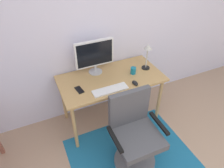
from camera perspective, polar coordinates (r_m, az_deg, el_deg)
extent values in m
cube|color=silver|center=(2.74, -1.85, 16.63)|extent=(6.00, 0.10, 2.60)
cube|color=#1C6792|center=(2.73, 5.14, -18.96)|extent=(1.46, 1.11, 0.01)
cube|color=tan|center=(2.64, -0.27, 1.54)|extent=(1.33, 0.68, 0.03)
cylinder|color=tan|center=(2.55, -10.32, -11.97)|extent=(0.04, 0.04, 0.71)
cylinder|color=tan|center=(2.94, 12.94, -4.43)|extent=(0.04, 0.04, 0.71)
cylinder|color=tan|center=(2.95, -13.36, -4.25)|extent=(0.04, 0.04, 0.71)
cylinder|color=tan|center=(3.29, 7.38, 1.45)|extent=(0.04, 0.04, 0.71)
cylinder|color=#B2B2B7|center=(2.74, -4.61, 3.45)|extent=(0.18, 0.18, 0.01)
cylinder|color=#B2B2B7|center=(2.71, -4.67, 4.37)|extent=(0.04, 0.04, 0.09)
cube|color=white|center=(2.60, -4.91, 8.47)|extent=(0.50, 0.04, 0.35)
cube|color=black|center=(2.58, -4.75, 8.28)|extent=(0.46, 0.00, 0.31)
cube|color=white|center=(2.42, -0.48, -1.61)|extent=(0.43, 0.13, 0.02)
ellipsoid|color=black|center=(2.52, 6.44, 0.29)|extent=(0.06, 0.10, 0.03)
cylinder|color=#147494|center=(2.70, 5.92, 3.74)|extent=(0.07, 0.07, 0.09)
cube|color=black|center=(2.45, -9.09, -1.62)|extent=(0.09, 0.15, 0.01)
cylinder|color=black|center=(2.85, 9.32, 4.50)|extent=(0.11, 0.11, 0.01)
cylinder|color=beige|center=(2.77, 9.62, 7.07)|extent=(0.02, 0.02, 0.28)
cone|color=beige|center=(2.69, 9.99, 10.20)|extent=(0.11, 0.11, 0.06)
cylinder|color=slate|center=(2.66, 6.26, -20.30)|extent=(0.49, 0.49, 0.05)
cylinder|color=slate|center=(2.49, 6.59, -17.72)|extent=(0.06, 0.06, 0.36)
cube|color=#4C4C51|center=(2.31, 6.99, -14.55)|extent=(0.50, 0.50, 0.08)
cube|color=#4C4C51|center=(2.24, 4.79, -6.46)|extent=(0.47, 0.07, 0.44)
cube|color=black|center=(2.15, 0.78, -15.07)|extent=(0.05, 0.35, 0.03)
cube|color=black|center=(2.34, 12.98, -10.57)|extent=(0.05, 0.35, 0.03)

